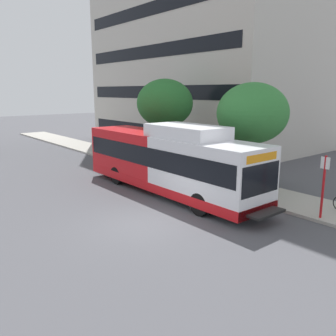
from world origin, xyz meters
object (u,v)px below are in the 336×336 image
bus_stop_sign_pole (324,182)px  street_tree_mid_block (165,103)px  street_tree_near_stop (252,113)px  transit_bus (168,161)px

bus_stop_sign_pole → street_tree_mid_block: 12.94m
bus_stop_sign_pole → street_tree_near_stop: size_ratio=0.47×
transit_bus → street_tree_near_stop: size_ratio=2.20×
street_tree_mid_block → bus_stop_sign_pole: bearing=-98.5°
street_tree_near_stop → transit_bus: bearing=155.7°
street_tree_near_stop → street_tree_mid_block: street_tree_mid_block is taller
bus_stop_sign_pole → street_tree_mid_block: (1.86, 12.50, 2.76)m
transit_bus → street_tree_mid_block: street_tree_mid_block is taller
street_tree_near_stop → bus_stop_sign_pole: bearing=-111.0°
bus_stop_sign_pole → street_tree_mid_block: size_ratio=0.44×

